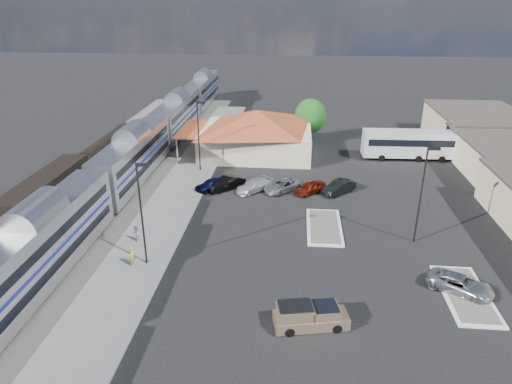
# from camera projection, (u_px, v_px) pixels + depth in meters

# --- Properties ---
(ground) EXTENTS (280.00, 280.00, 0.00)m
(ground) POSITION_uv_depth(u_px,v_px,m) (282.00, 236.00, 42.51)
(ground) COLOR black
(ground) RESTS_ON ground
(railbed) EXTENTS (16.00, 100.00, 0.12)m
(railbed) POSITION_uv_depth(u_px,v_px,m) (99.00, 193.00, 51.54)
(railbed) COLOR #4C4944
(railbed) RESTS_ON ground
(platform) EXTENTS (5.50, 92.00, 0.18)m
(platform) POSITION_uv_depth(u_px,v_px,m) (172.00, 203.00, 48.96)
(platform) COLOR gray
(platform) RESTS_ON ground
(passenger_train) EXTENTS (3.00, 104.00, 5.55)m
(passenger_train) POSITION_uv_depth(u_px,v_px,m) (134.00, 158.00, 53.91)
(passenger_train) COLOR silver
(passenger_train) RESTS_ON ground
(freight_cars) EXTENTS (2.80, 46.00, 4.00)m
(freight_cars) POSITION_uv_depth(u_px,v_px,m) (47.00, 195.00, 46.31)
(freight_cars) COLOR black
(freight_cars) RESTS_ON ground
(station_depot) EXTENTS (18.35, 12.24, 6.20)m
(station_depot) POSITION_uv_depth(u_px,v_px,m) (256.00, 132.00, 63.59)
(station_depot) COLOR #C0B08C
(station_depot) RESTS_ON ground
(traffic_island_south) EXTENTS (3.30, 7.50, 0.21)m
(traffic_island_south) POSITION_uv_depth(u_px,v_px,m) (324.00, 227.00, 43.97)
(traffic_island_south) COLOR silver
(traffic_island_south) RESTS_ON ground
(traffic_island_north) EXTENTS (3.30, 7.50, 0.21)m
(traffic_island_north) POSITION_uv_depth(u_px,v_px,m) (465.00, 294.00, 33.99)
(traffic_island_north) COLOR silver
(traffic_island_north) RESTS_ON ground
(lamp_plat_s) EXTENTS (1.08, 0.25, 9.00)m
(lamp_plat_s) POSITION_uv_depth(u_px,v_px,m) (142.00, 207.00, 35.81)
(lamp_plat_s) COLOR black
(lamp_plat_s) RESTS_ON ground
(lamp_plat_n) EXTENTS (1.08, 0.25, 9.00)m
(lamp_plat_n) POSITION_uv_depth(u_px,v_px,m) (199.00, 131.00, 55.93)
(lamp_plat_n) COLOR black
(lamp_plat_n) RESTS_ON ground
(lamp_lot) EXTENTS (1.08, 0.25, 9.00)m
(lamp_lot) POSITION_uv_depth(u_px,v_px,m) (423.00, 188.00, 39.39)
(lamp_lot) COLOR black
(lamp_lot) RESTS_ON ground
(tree_depot) EXTENTS (4.71, 4.71, 6.63)m
(tree_depot) POSITION_uv_depth(u_px,v_px,m) (310.00, 116.00, 68.09)
(tree_depot) COLOR #382314
(tree_depot) RESTS_ON ground
(pickup_truck) EXTENTS (5.24, 2.77, 1.72)m
(pickup_truck) POSITION_uv_depth(u_px,v_px,m) (311.00, 316.00, 30.58)
(pickup_truck) COLOR tan
(pickup_truck) RESTS_ON ground
(suv) EXTENTS (5.20, 4.45, 1.33)m
(suv) POSITION_uv_depth(u_px,v_px,m) (460.00, 284.00, 34.20)
(suv) COLOR #AEB2B7
(suv) RESTS_ON ground
(coach_bus) EXTENTS (12.33, 3.05, 3.93)m
(coach_bus) POSITION_uv_depth(u_px,v_px,m) (409.00, 143.00, 61.60)
(coach_bus) COLOR white
(coach_bus) RESTS_ON ground
(person_a) EXTENTS (0.46, 0.68, 1.81)m
(person_a) POSITION_uv_depth(u_px,v_px,m) (132.00, 256.00, 37.15)
(person_a) COLOR #C8D342
(person_a) RESTS_ON platform
(person_b) EXTENTS (0.65, 0.82, 1.63)m
(person_b) POSITION_uv_depth(u_px,v_px,m) (136.00, 233.00, 40.88)
(person_b) COLOR silver
(person_b) RESTS_ON platform
(parked_car_a) EXTENTS (3.96, 3.86, 1.34)m
(parked_car_a) POSITION_uv_depth(u_px,v_px,m) (212.00, 184.00, 52.34)
(parked_car_a) COLOR #0D1145
(parked_car_a) RESTS_ON ground
(parked_car_b) EXTENTS (4.43, 4.16, 1.49)m
(parked_car_b) POSITION_uv_depth(u_px,v_px,m) (226.00, 183.00, 52.45)
(parked_car_b) COLOR black
(parked_car_b) RESTS_ON ground
(parked_car_c) EXTENTS (4.52, 4.54, 1.32)m
(parked_car_c) POSITION_uv_depth(u_px,v_px,m) (254.00, 186.00, 51.94)
(parked_car_c) COLOR silver
(parked_car_c) RESTS_ON ground
(parked_car_d) EXTENTS (4.76, 4.81, 1.29)m
(parked_car_d) POSITION_uv_depth(u_px,v_px,m) (282.00, 186.00, 51.96)
(parked_car_d) COLOR #93949B
(parked_car_d) RESTS_ON ground
(parked_car_e) EXTENTS (3.97, 3.90, 1.35)m
(parked_car_e) POSITION_uv_depth(u_px,v_px,m) (310.00, 188.00, 51.40)
(parked_car_e) COLOR maroon
(parked_car_e) RESTS_ON ground
(parked_car_f) EXTENTS (4.21, 4.21, 1.46)m
(parked_car_f) POSITION_uv_depth(u_px,v_px,m) (339.00, 187.00, 51.39)
(parked_car_f) COLOR black
(parked_car_f) RESTS_ON ground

